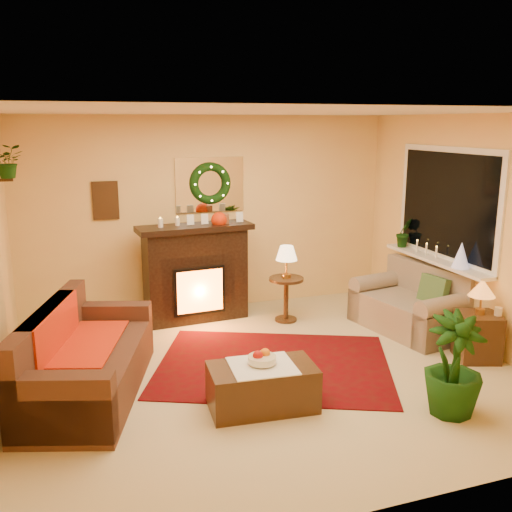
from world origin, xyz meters
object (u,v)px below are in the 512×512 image
object	(u,v)px
fireplace	(196,278)
loveseat	(409,298)
sofa	(89,351)
end_table_square	(477,335)
side_table_round	(286,296)
coffee_table	(262,386)

from	to	relation	value
fireplace	loveseat	distance (m)	2.68
sofa	end_table_square	xyz separation A→B (m)	(4.00, -0.51, -0.16)
side_table_round	end_table_square	bearing A→B (deg)	-50.44
fireplace	loveseat	size ratio (longest dim) A/B	0.94
loveseat	end_table_square	bearing A→B (deg)	-89.10
loveseat	coffee_table	world-z (taller)	loveseat
loveseat	coffee_table	size ratio (longest dim) A/B	1.45
fireplace	side_table_round	world-z (taller)	fireplace
sofa	loveseat	bearing A→B (deg)	25.05
sofa	end_table_square	bearing A→B (deg)	10.46
sofa	side_table_round	distance (m)	2.82
coffee_table	loveseat	bearing A→B (deg)	32.71
end_table_square	fireplace	bearing A→B (deg)	138.94
sofa	side_table_round	bearing A→B (deg)	45.15
side_table_round	fireplace	bearing A→B (deg)	158.11
loveseat	side_table_round	xyz separation A→B (m)	(-1.29, 0.81, -0.09)
fireplace	coffee_table	size ratio (longest dim) A/B	1.36
end_table_square	coffee_table	xyz separation A→B (m)	(-2.56, -0.27, -0.06)
sofa	end_table_square	distance (m)	4.03
sofa	coffee_table	bearing A→B (deg)	-10.74
fireplace	sofa	bearing A→B (deg)	-133.38
loveseat	end_table_square	xyz separation A→B (m)	(0.20, -1.00, -0.15)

